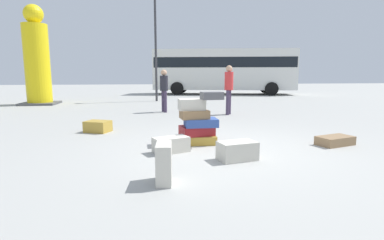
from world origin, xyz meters
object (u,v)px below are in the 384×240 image
suitcase_cream_white_trunk (237,151)px  lamp_post (155,30)px  suitcase_cream_left_side (164,163)px  person_tourist_with_camera (164,87)px  suitcase_brown_foreground_near (335,141)px  suitcase_cream_right_side (171,145)px  suitcase_tan_behind_tower (98,126)px  yellow_dummy_statue (37,61)px  suitcase_tower (198,122)px  person_bearded_onlooker (229,85)px  parked_bus (224,69)px

suitcase_cream_white_trunk → lamp_post: lamp_post is taller
suitcase_cream_left_side → person_tourist_with_camera: bearing=92.4°
suitcase_brown_foreground_near → suitcase_cream_right_side: bearing=164.7°
lamp_post → suitcase_cream_white_trunk: bearing=-85.2°
suitcase_tan_behind_tower → suitcase_cream_left_side: suitcase_cream_left_side is taller
yellow_dummy_statue → suitcase_tan_behind_tower: bearing=-62.8°
lamp_post → suitcase_tower: bearing=-87.1°
suitcase_cream_white_trunk → person_bearded_onlooker: person_bearded_onlooker is taller
suitcase_cream_white_trunk → parked_bus: bearing=64.2°
suitcase_tower → suitcase_cream_white_trunk: 1.33m
suitcase_tower → yellow_dummy_statue: size_ratio=0.23×
suitcase_cream_white_trunk → suitcase_cream_left_side: size_ratio=1.19×
suitcase_tan_behind_tower → person_tourist_with_camera: bearing=87.4°
suitcase_tower → parked_bus: (4.49, 15.04, 1.40)m
suitcase_cream_left_side → lamp_post: lamp_post is taller
suitcase_cream_white_trunk → suitcase_cream_left_side: 1.50m
person_tourist_with_camera → parked_bus: parked_bus is taller
yellow_dummy_statue → lamp_post: bearing=10.0°
suitcase_cream_white_trunk → yellow_dummy_statue: 12.21m
suitcase_tower → yellow_dummy_statue: yellow_dummy_statue is taller
suitcase_tan_behind_tower → person_bearded_onlooker: size_ratio=0.33×
suitcase_cream_left_side → person_tourist_with_camera: (0.42, 7.23, 0.68)m
suitcase_tan_behind_tower → yellow_dummy_statue: yellow_dummy_statue is taller
suitcase_cream_right_side → person_tourist_with_camera: bearing=66.1°
suitcase_brown_foreground_near → suitcase_tower: bearing=152.4°
suitcase_brown_foreground_near → parked_bus: (1.83, 15.57, 1.75)m
suitcase_tan_behind_tower → suitcase_cream_white_trunk: suitcase_cream_white_trunk is taller
person_bearded_onlooker → lamp_post: (-2.30, 5.81, 2.66)m
suitcase_tan_behind_tower → suitcase_tower: bearing=-11.3°
yellow_dummy_statue → parked_bus: (10.48, 6.06, -0.19)m
suitcase_cream_right_side → lamp_post: size_ratio=0.11×
suitcase_brown_foreground_near → parked_bus: size_ratio=0.07×
suitcase_brown_foreground_near → suitcase_cream_left_side: (-3.44, -1.54, 0.17)m
suitcase_tan_behind_tower → parked_bus: 15.15m
suitcase_tan_behind_tower → parked_bus: bearing=87.7°
suitcase_cream_white_trunk → lamp_post: size_ratio=0.11×
suitcase_tower → person_tourist_with_camera: size_ratio=0.66×
suitcase_tower → suitcase_cream_left_side: suitcase_tower is taller
suitcase_cream_white_trunk → lamp_post: 11.75m
suitcase_tower → parked_bus: parked_bus is taller
suitcase_tower → suitcase_tan_behind_tower: size_ratio=1.88×
parked_bus → lamp_post: bearing=-120.5°
person_tourist_with_camera → yellow_dummy_statue: (-5.63, 3.82, 1.09)m
yellow_dummy_statue → suitcase_cream_white_trunk: bearing=-57.7°
suitcase_cream_left_side → parked_bus: size_ratio=0.05×
suitcase_tan_behind_tower → person_tourist_with_camera: person_tourist_with_camera is taller
suitcase_cream_right_side → suitcase_brown_foreground_near: bearing=-20.9°
suitcase_brown_foreground_near → suitcase_cream_white_trunk: bearing=-178.9°
suitcase_tan_behind_tower → suitcase_cream_left_side: 3.88m
suitcase_cream_left_side → person_bearded_onlooker: (2.59, 6.20, 0.76)m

